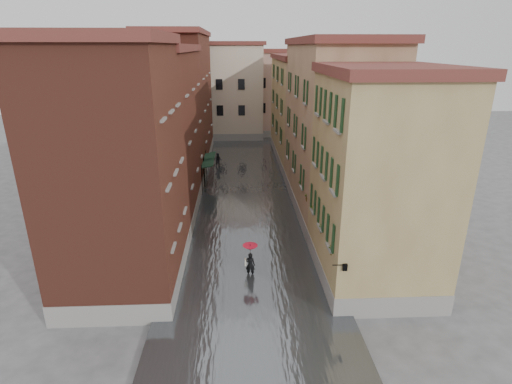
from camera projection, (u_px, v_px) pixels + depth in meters
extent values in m
plane|color=#505052|center=(250.00, 261.00, 25.42)|extent=(120.00, 120.00, 0.00)
cube|color=#4D5155|center=(245.00, 190.00, 37.58)|extent=(10.00, 60.00, 0.20)
cube|color=brown|center=(117.00, 175.00, 21.00)|extent=(6.00, 8.00, 13.00)
cube|color=#592B1C|center=(157.00, 135.00, 31.40)|extent=(6.00, 14.00, 12.50)
cube|color=brown|center=(181.00, 101.00, 45.21)|extent=(6.00, 16.00, 14.00)
cube|color=olive|center=(378.00, 184.00, 21.88)|extent=(6.00, 8.00, 11.50)
cube|color=tan|center=(333.00, 131.00, 31.94)|extent=(6.00, 14.00, 13.00)
cube|color=olive|center=(303.00, 111.00, 46.27)|extent=(6.00, 16.00, 11.50)
cube|color=beige|center=(221.00, 92.00, 58.70)|extent=(12.00, 9.00, 13.00)
cube|color=tan|center=(280.00, 94.00, 61.14)|extent=(10.00, 9.00, 12.00)
cube|color=#173422|center=(208.00, 163.00, 37.43)|extent=(1.09, 2.79, 0.31)
cylinder|color=black|center=(202.00, 179.00, 36.49)|extent=(0.06, 0.06, 2.80)
cylinder|color=black|center=(204.00, 170.00, 39.11)|extent=(0.06, 0.06, 2.80)
cube|color=#173422|center=(210.00, 157.00, 39.62)|extent=(1.09, 3.04, 0.31)
cylinder|color=black|center=(204.00, 172.00, 38.56)|extent=(0.06, 0.06, 2.80)
cylinder|color=black|center=(206.00, 164.00, 41.42)|extent=(0.06, 0.06, 2.80)
cylinder|color=black|center=(339.00, 265.00, 18.91)|extent=(0.60, 0.05, 0.05)
cube|color=black|center=(345.00, 267.00, 18.95)|extent=(0.22, 0.22, 0.35)
cube|color=beige|center=(345.00, 267.00, 18.95)|extent=(0.14, 0.14, 0.24)
cube|color=#985131|center=(334.00, 250.00, 20.17)|extent=(0.22, 0.85, 0.18)
imported|color=#265926|center=(334.00, 243.00, 20.02)|extent=(0.59, 0.51, 0.66)
cube|color=#985131|center=(323.00, 229.00, 22.53)|extent=(0.22, 0.85, 0.18)
imported|color=#265926|center=(324.00, 222.00, 22.38)|extent=(0.59, 0.51, 0.66)
cube|color=#985131|center=(314.00, 210.00, 25.17)|extent=(0.22, 0.85, 0.18)
imported|color=#265926|center=(314.00, 204.00, 25.03)|extent=(0.59, 0.51, 0.66)
cube|color=#985131|center=(309.00, 198.00, 27.12)|extent=(0.22, 0.85, 0.18)
imported|color=#265926|center=(309.00, 192.00, 26.98)|extent=(0.59, 0.51, 0.66)
cube|color=#985131|center=(302.00, 185.00, 29.74)|extent=(0.22, 0.85, 0.18)
imported|color=#265926|center=(302.00, 179.00, 29.60)|extent=(0.59, 0.51, 0.66)
imported|color=black|center=(250.00, 265.00, 23.43)|extent=(0.62, 0.46, 1.55)
cube|color=beige|center=(245.00, 262.00, 23.41)|extent=(0.08, 0.30, 0.38)
cylinder|color=black|center=(250.00, 256.00, 23.23)|extent=(0.02, 0.02, 1.00)
cone|color=red|center=(250.00, 248.00, 23.04)|extent=(0.90, 0.90, 0.28)
imported|color=black|center=(218.00, 161.00, 44.45)|extent=(0.89, 0.71, 1.73)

